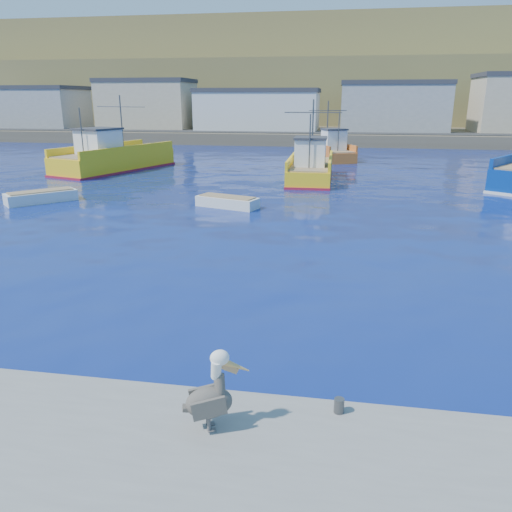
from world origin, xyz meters
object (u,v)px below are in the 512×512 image
at_px(skiff_left, 41,198).
at_px(pelican, 211,396).
at_px(skiff_mid, 227,203).
at_px(trawler_yellow_a, 113,158).
at_px(boat_orange, 330,150).
at_px(trawler_yellow_b, 311,169).

xyz_separation_m(skiff_left, pelican, (16.51, -20.93, 0.88)).
distance_m(skiff_left, skiff_mid, 11.98).
distance_m(trawler_yellow_a, skiff_left, 14.66).
relative_size(trawler_yellow_a, boat_orange, 1.51).
distance_m(trawler_yellow_b, pelican, 32.57).
bearing_deg(trawler_yellow_b, boat_orange, 85.32).
bearing_deg(trawler_yellow_b, trawler_yellow_a, 170.98).
distance_m(boat_orange, skiff_mid, 25.99).
bearing_deg(pelican, skiff_mid, 101.95).
xyz_separation_m(boat_orange, skiff_left, (-17.45, -25.93, -0.73)).
bearing_deg(skiff_left, pelican, -51.73).
height_order(skiff_left, skiff_mid, skiff_left).
bearing_deg(skiff_left, trawler_yellow_a, 97.25).
relative_size(trawler_yellow_b, boat_orange, 1.12).
height_order(trawler_yellow_a, pelican, trawler_yellow_a).
bearing_deg(skiff_mid, pelican, -78.05).
bearing_deg(boat_orange, pelican, -91.15).
bearing_deg(skiff_mid, boat_orange, 77.82).
relative_size(boat_orange, skiff_mid, 2.13).
relative_size(skiff_left, pelican, 2.58).
bearing_deg(boat_orange, skiff_mid, -102.18).
bearing_deg(pelican, trawler_yellow_a, 117.38).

